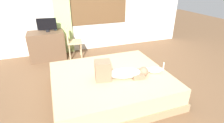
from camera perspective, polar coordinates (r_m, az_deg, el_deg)
name	(u,v)px	position (r m, az deg, el deg)	size (l,w,h in m)	color
ground_plane	(113,92)	(3.44, 0.38, -9.97)	(16.00, 16.00, 0.00)	brown
back_wall_with_window	(83,0)	(5.28, -9.32, 19.07)	(6.40, 0.14, 2.90)	silver
bed	(111,84)	(3.30, -0.47, -7.39)	(2.11, 1.83, 0.42)	#997A56
person_lying	(119,72)	(3.02, 2.38, -3.45)	(0.94, 0.40, 0.34)	silver
cat	(154,70)	(3.28, 13.40, -2.65)	(0.35, 0.18, 0.21)	silver
desk	(47,45)	(5.03, -20.22, 4.90)	(0.90, 0.56, 0.74)	brown
tv_monitor	(47,25)	(4.88, -20.35, 11.10)	(0.48, 0.10, 0.35)	black
cup	(55,28)	(5.02, -17.88, 10.16)	(0.08, 0.08, 0.08)	teal
chair_by_desk	(72,40)	(4.81, -12.97, 6.69)	(0.41, 0.41, 0.86)	tan
curtain_left	(61,6)	(5.10, -16.08, 16.95)	(0.44, 0.06, 2.67)	#ADCC75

